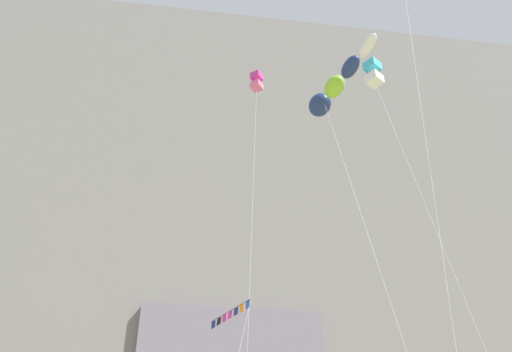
{
  "coord_description": "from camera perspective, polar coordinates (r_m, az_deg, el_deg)",
  "views": [
    {
      "loc": [
        -5.29,
        -0.52,
        2.7
      ],
      "look_at": [
        -2.17,
        21.74,
        19.01
      ],
      "focal_mm": 42.68,
      "sensor_mm": 36.0,
      "label": 1
    }
  ],
  "objects": [
    {
      "name": "kite_windsock_low_right",
      "position": [
        26.47,
        7.25,
        8.12
      ],
      "size": [
        2.91,
        5.4,
        21.69
      ],
      "color": "navy",
      "rests_on": "ground"
    },
    {
      "name": "kite_banner_high_center",
      "position": [
        26.14,
        -2.75,
        -14.91
      ],
      "size": [
        2.85,
        5.72,
        13.51
      ],
      "color": "black",
      "rests_on": "ground"
    },
    {
      "name": "kite_box_front_field",
      "position": [
        42.02,
        0.05,
        8.69
      ],
      "size": [
        2.04,
        6.4,
        33.14
      ],
      "color": "#CC3399",
      "rests_on": "ground"
    },
    {
      "name": "cliff_face",
      "position": [
        73.17,
        -3.08,
        -9.77
      ],
      "size": [
        180.0,
        24.39,
        69.95
      ],
      "color": "slate",
      "rests_on": "ground"
    },
    {
      "name": "kite_box_upper_right",
      "position": [
        28.72,
        11.01,
        9.27
      ],
      "size": [
        3.42,
        2.79,
        23.57
      ],
      "color": "#38B2D1",
      "rests_on": "ground"
    }
  ]
}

